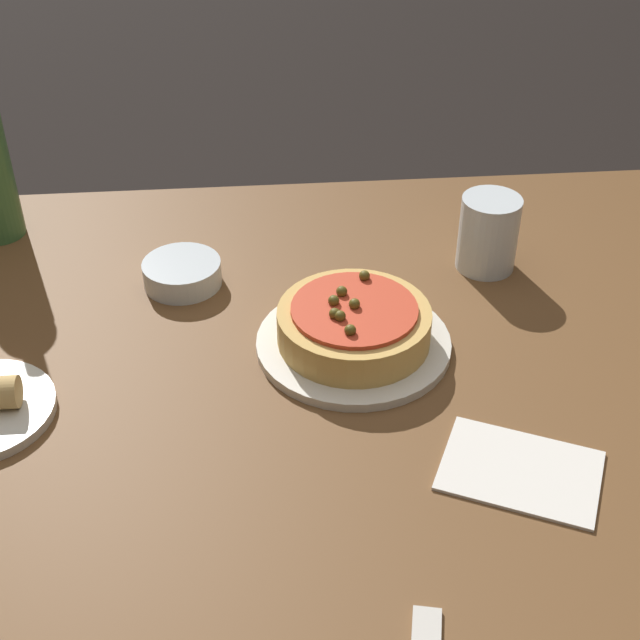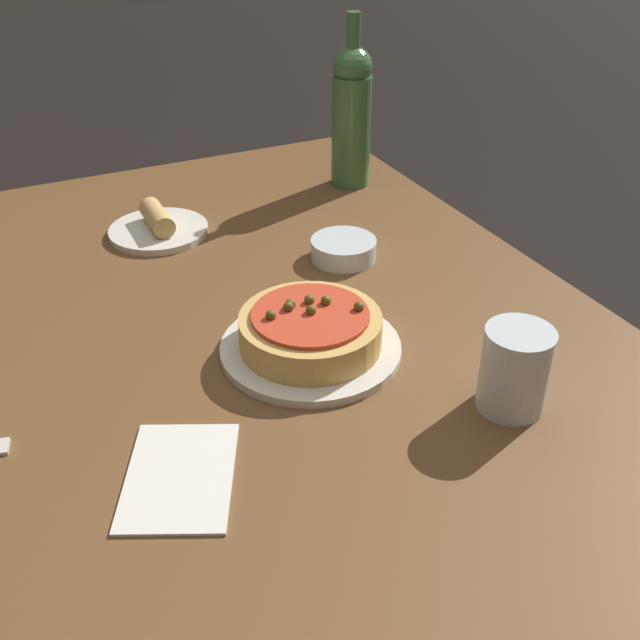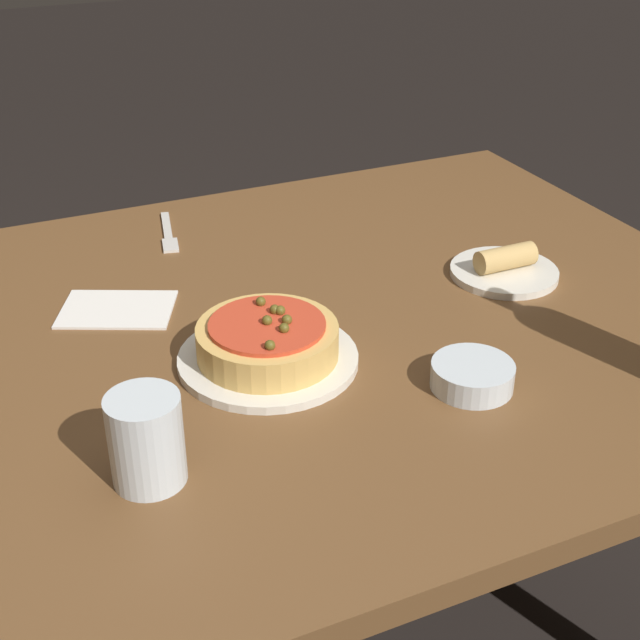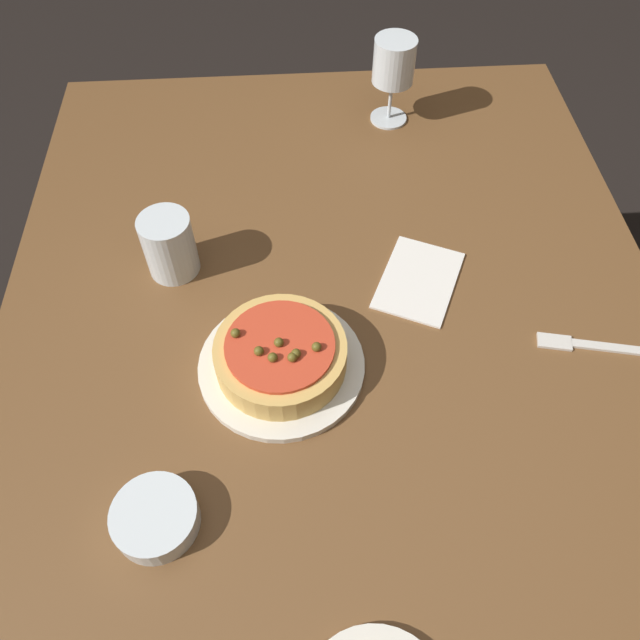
% 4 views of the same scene
% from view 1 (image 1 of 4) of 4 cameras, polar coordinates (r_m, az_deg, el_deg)
% --- Properties ---
extents(dining_table, '(1.52, 1.05, 0.76)m').
position_cam_1_polar(dining_table, '(1.10, 2.58, -7.68)').
color(dining_table, brown).
rests_on(dining_table, ground_plane).
extents(dinner_plate, '(0.24, 0.24, 0.01)m').
position_cam_1_polar(dinner_plate, '(1.11, 2.14, -1.51)').
color(dinner_plate, silver).
rests_on(dinner_plate, dining_table).
extents(pizza, '(0.19, 0.19, 0.06)m').
position_cam_1_polar(pizza, '(1.10, 2.17, -0.26)').
color(pizza, tan).
rests_on(pizza, dinner_plate).
extents(water_cup, '(0.08, 0.08, 0.11)m').
position_cam_1_polar(water_cup, '(1.26, 10.72, 5.48)').
color(water_cup, silver).
rests_on(water_cup, dining_table).
extents(side_bowl, '(0.11, 0.11, 0.03)m').
position_cam_1_polar(side_bowl, '(1.24, -8.81, 2.99)').
color(side_bowl, silver).
rests_on(side_bowl, dining_table).
extents(paper_napkin, '(0.20, 0.17, 0.00)m').
position_cam_1_polar(paper_napkin, '(0.98, 12.71, -9.39)').
color(paper_napkin, silver).
rests_on(paper_napkin, dining_table).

